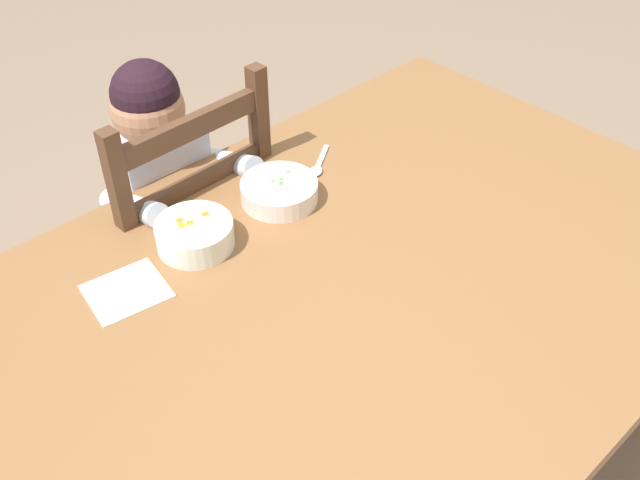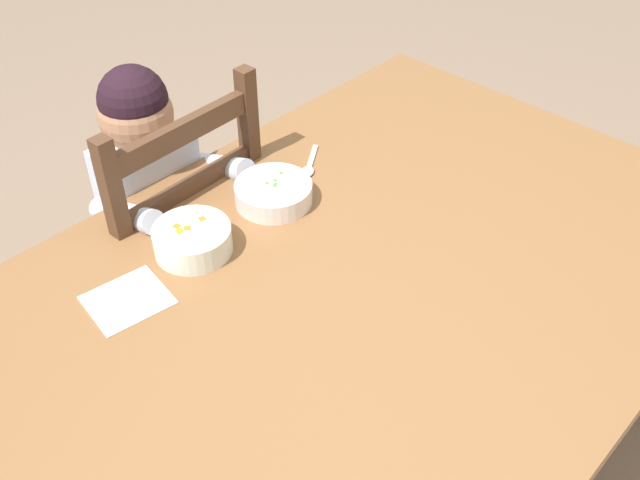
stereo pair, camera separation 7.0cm
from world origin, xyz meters
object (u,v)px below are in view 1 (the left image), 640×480
Objects in this scene: dining_chair at (176,244)px; spoon at (318,167)px; dining_table at (365,298)px; child_figure at (167,189)px; bowl_of_carrots at (195,234)px; bowl_of_peas at (279,191)px.

dining_chair is 7.51× the size of spoon.
spoon reaches higher than dining_table.
dining_table is 1.64× the size of child_figure.
dining_table is 12.62× the size of spoon.
child_figure reaches higher than dining_chair.
bowl_of_carrots is at bearing 124.37° from dining_table.
spoon is at bearing -45.98° from dining_chair.
dining_chair is 0.42m from bowl_of_peas.
bowl_of_carrots is at bearing 179.99° from bowl_of_peas.
bowl_of_carrots is (-0.11, -0.29, 0.10)m from child_figure.
child_figure is 0.33m from bowl_of_carrots.
child_figure reaches higher than bowl_of_carrots.
bowl_of_peas is 1.07× the size of bowl_of_carrots.
bowl_of_peas is (0.03, 0.29, 0.10)m from dining_table.
bowl_of_carrots reaches higher than bowl_of_peas.
dining_chair is 0.45m from spoon.
bowl_of_carrots is at bearing -111.16° from child_figure.
dining_chair is at bearing 110.46° from bowl_of_peas.
bowl_of_peas is 1.37× the size of spoon.
dining_chair reaches higher than bowl_of_carrots.
bowl_of_peas reaches higher than spoon.
spoon is at bearing -45.09° from child_figure.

